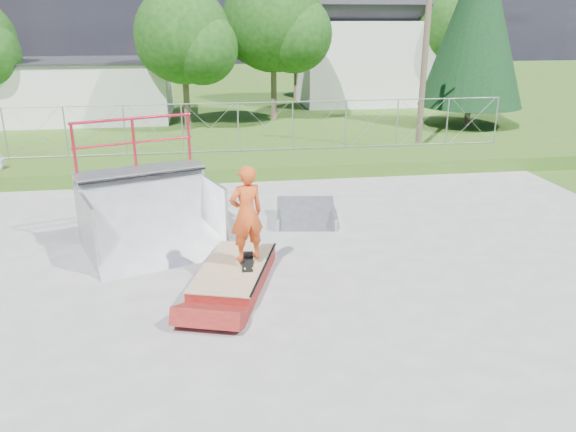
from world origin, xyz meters
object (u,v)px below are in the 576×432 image
(quarter_pipe, at_px, (151,191))
(flat_bank_ramp, at_px, (306,215))
(grind_box, at_px, (234,275))
(skater, at_px, (246,217))

(quarter_pipe, xyz_separation_m, flat_bank_ramp, (3.80, 1.38, -1.24))
(quarter_pipe, bearing_deg, grind_box, -69.05)
(flat_bank_ramp, bearing_deg, quarter_pipe, -151.73)
(grind_box, xyz_separation_m, flat_bank_ramp, (2.09, 3.32, 0.04))
(grind_box, height_order, flat_bank_ramp, flat_bank_ramp)
(grind_box, xyz_separation_m, skater, (0.28, 0.04, 1.21))
(flat_bank_ramp, bearing_deg, grind_box, -113.86)
(flat_bank_ramp, bearing_deg, skater, -110.54)
(grind_box, bearing_deg, skater, 26.01)
(grind_box, height_order, skater, skater)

